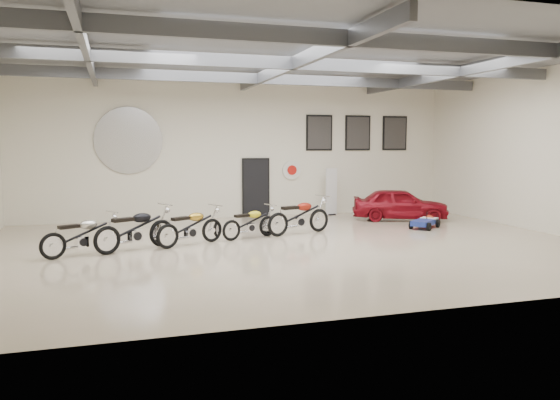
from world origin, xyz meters
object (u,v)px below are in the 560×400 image
object	(u,v)px
motorcycle_black	(135,228)
go_kart	(426,220)
motorcycle_red	(299,215)
motorcycle_yellow	(250,222)
motorcycle_gold	(190,226)
banner_stand	(331,191)
motorcycle_silver	(81,235)
vintage_car	(400,204)

from	to	relation	value
motorcycle_black	go_kart	xyz separation A→B (m)	(9.08, 1.11, -0.31)
motorcycle_red	motorcycle_yellow	bearing A→B (deg)	172.16
motorcycle_gold	go_kart	distance (m)	7.70
motorcycle_red	motorcycle_gold	bearing A→B (deg)	176.03
banner_stand	motorcycle_gold	size ratio (longest dim) A/B	0.90
motorcycle_silver	go_kart	distance (m)	10.45
motorcycle_silver	motorcycle_black	size ratio (longest dim) A/B	0.90
go_kart	motorcycle_silver	bearing A→B (deg)	149.75
motorcycle_silver	vintage_car	size ratio (longest dim) A/B	0.60
motorcycle_yellow	vintage_car	distance (m)	6.33
banner_stand	motorcycle_yellow	xyz separation A→B (m)	(-4.16, -4.09, -0.43)
motorcycle_gold	motorcycle_yellow	bearing A→B (deg)	-8.92
motorcycle_red	go_kart	xyz separation A→B (m)	(4.31, -0.03, -0.31)
banner_stand	motorcycle_silver	bearing A→B (deg)	-161.61
motorcycle_silver	motorcycle_black	bearing A→B (deg)	-15.38
motorcycle_silver	go_kart	world-z (taller)	motorcycle_silver
motorcycle_yellow	motorcycle_red	distance (m)	1.61
banner_stand	vintage_car	world-z (taller)	banner_stand
motorcycle_yellow	motorcycle_gold	bearing A→B (deg)	175.51
motorcycle_black	motorcycle_yellow	distance (m)	3.31
motorcycle_black	motorcycle_red	size ratio (longest dim) A/B	1.00
banner_stand	go_kart	xyz separation A→B (m)	(1.72, -3.83, -0.64)
motorcycle_black	motorcycle_gold	distance (m)	1.46
motorcycle_gold	vintage_car	xyz separation A→B (m)	(7.73, 2.67, 0.04)
motorcycle_black	motorcycle_silver	bearing A→B (deg)	164.32
motorcycle_silver	motorcycle_yellow	world-z (taller)	motorcycle_silver
motorcycle_black	vintage_car	size ratio (longest dim) A/B	0.66
motorcycle_silver	motorcycle_red	bearing A→B (deg)	-14.49
banner_stand	vintage_car	distance (m)	2.71
vintage_car	motorcycle_silver	bearing A→B (deg)	129.49
motorcycle_yellow	go_kart	size ratio (longest dim) A/B	1.25
motorcycle_red	vintage_car	distance (m)	4.75
banner_stand	motorcycle_gold	world-z (taller)	banner_stand
motorcycle_silver	motorcycle_yellow	distance (m)	4.61
motorcycle_gold	motorcycle_red	size ratio (longest dim) A/B	0.92
banner_stand	motorcycle_yellow	world-z (taller)	banner_stand
motorcycle_black	motorcycle_red	bearing A→B (deg)	-14.56
motorcycle_black	go_kart	world-z (taller)	motorcycle_black
motorcycle_silver	motorcycle_yellow	bearing A→B (deg)	-13.55
motorcycle_black	motorcycle_gold	world-z (taller)	motorcycle_black
banner_stand	motorcycle_black	distance (m)	8.87
banner_stand	go_kart	bearing A→B (deg)	-78.58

